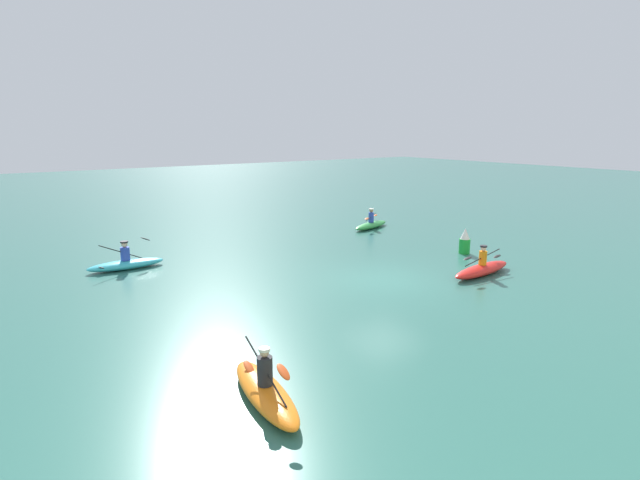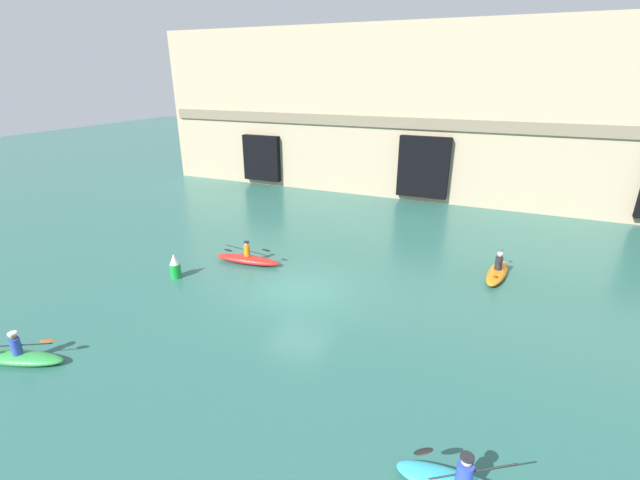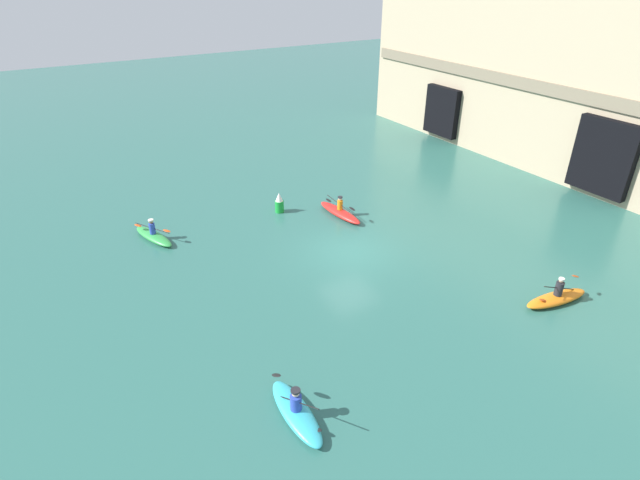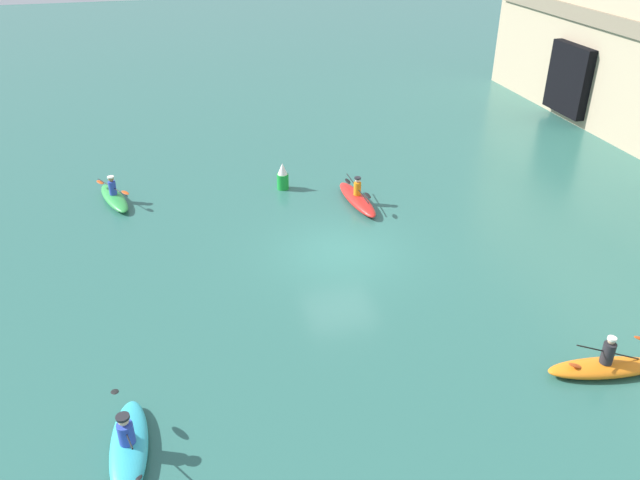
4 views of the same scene
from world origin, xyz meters
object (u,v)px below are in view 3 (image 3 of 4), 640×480
kayak_cyan (296,411)px  marker_buoy (279,203)px  kayak_green (154,236)px  kayak_orange (557,298)px  kayak_red (340,212)px

kayak_cyan → marker_buoy: 14.25m
kayak_green → marker_buoy: 6.78m
kayak_green → marker_buoy: bearing=-110.4°
kayak_orange → kayak_green: size_ratio=1.01×
kayak_orange → kayak_red: (-11.08, -3.17, 0.00)m
kayak_cyan → kayak_green: kayak_cyan is taller
kayak_orange → kayak_green: 18.47m
kayak_cyan → marker_buoy: kayak_cyan is taller
kayak_cyan → marker_buoy: size_ratio=2.57×
marker_buoy → kayak_red: bearing=50.2°
kayak_red → kayak_green: bearing=-110.4°
kayak_cyan → marker_buoy: (-12.91, 6.02, 0.29)m
kayak_red → kayak_green: size_ratio=1.11×
kayak_orange → marker_buoy: kayak_orange is taller
kayak_cyan → kayak_red: kayak_cyan is taller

